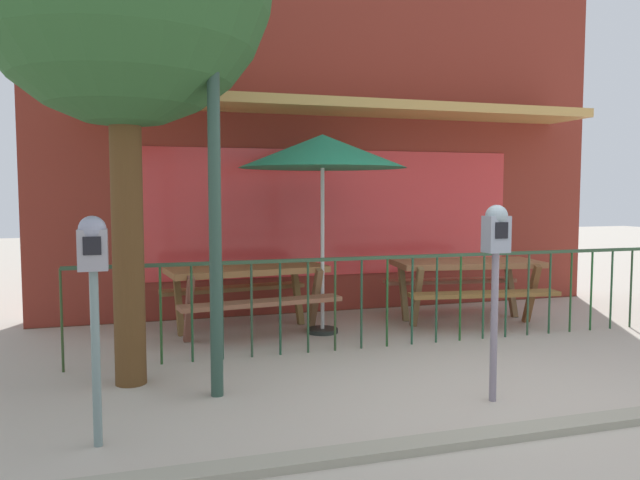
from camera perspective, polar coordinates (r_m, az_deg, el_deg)
ground at (r=5.15m, az=16.47°, el=-14.28°), size 40.00×40.00×0.00m
pub_storefront at (r=8.76m, az=1.20°, el=12.44°), size 7.94×1.45×5.75m
patio_fence_front at (r=6.63m, az=7.37°, el=-4.02°), size 6.69×0.04×0.97m
picnic_table_left at (r=7.24m, az=-6.74°, el=-3.72°), size 1.95×1.57×0.79m
picnic_table_right at (r=8.01m, az=13.32°, el=-3.02°), size 1.97×1.59×0.79m
patio_umbrella at (r=7.11m, az=0.23°, el=8.07°), size 1.92×1.92×2.29m
parking_meter_near at (r=4.17m, az=-20.14°, el=-2.52°), size 0.18×0.17×1.49m
parking_meter_far at (r=4.96m, az=15.88°, el=-0.91°), size 0.18×0.17×1.54m
street_lamp at (r=5.01m, az=-9.80°, el=13.88°), size 0.28×0.28×3.75m
curb_edge at (r=4.71m, az=20.49°, el=-16.18°), size 11.12×0.20×0.11m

